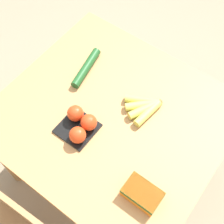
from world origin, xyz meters
TOP-DOWN VIEW (x-y plane):
  - ground_plane at (0.00, 0.00)m, footprint 12.00×12.00m
  - dining_table at (0.00, 0.00)m, footprint 1.05×0.96m
  - banana_bunch at (-0.10, -0.12)m, footprint 0.17×0.18m
  - tomato_pack at (0.07, 0.14)m, footprint 0.17×0.17m
  - carrot_bag at (-0.33, 0.23)m, footprint 0.16×0.10m
  - cucumber_near at (0.27, -0.14)m, footprint 0.09×0.25m

SIDE VIEW (x-z plane):
  - ground_plane at x=0.00m, z-range 0.00..0.00m
  - dining_table at x=0.00m, z-range 0.26..0.99m
  - banana_bunch at x=-0.10m, z-range 0.73..0.77m
  - cucumber_near at x=0.27m, z-range 0.73..0.78m
  - carrot_bag at x=-0.33m, z-range 0.74..0.80m
  - tomato_pack at x=0.07m, z-range 0.73..0.82m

